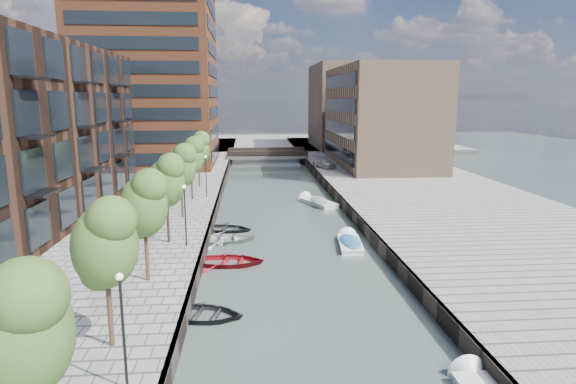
{
  "coord_description": "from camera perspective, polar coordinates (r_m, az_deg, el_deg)",
  "views": [
    {
      "loc": [
        -2.95,
        -7.11,
        10.7
      ],
      "look_at": [
        0.0,
        29.24,
        3.5
      ],
      "focal_mm": 30.0,
      "sensor_mm": 36.0,
      "label": 1
    }
  ],
  "objects": [
    {
      "name": "water",
      "position": [
        48.4,
        -1.03,
        -1.61
      ],
      "size": [
        300.0,
        300.0,
        0.0
      ],
      "primitive_type": "plane",
      "color": "#38473F",
      "rests_on": "ground"
    },
    {
      "name": "quay_right",
      "position": [
        51.79,
        16.93,
        -0.68
      ],
      "size": [
        20.0,
        140.0,
        1.0
      ],
      "primitive_type": "cube",
      "color": "gray",
      "rests_on": "ground"
    },
    {
      "name": "quay_wall_left",
      "position": [
        48.3,
        -8.28,
        -1.14
      ],
      "size": [
        0.25,
        140.0,
        1.0
      ],
      "primitive_type": "cube",
      "color": "#332823",
      "rests_on": "ground"
    },
    {
      "name": "quay_wall_right",
      "position": [
        49.04,
        6.1,
        -0.9
      ],
      "size": [
        0.25,
        140.0,
        1.0
      ],
      "primitive_type": "cube",
      "color": "#332823",
      "rests_on": "ground"
    },
    {
      "name": "far_closure",
      "position": [
        107.63,
        -3.06,
        5.71
      ],
      "size": [
        80.0,
        40.0,
        1.0
      ],
      "primitive_type": "cube",
      "color": "gray",
      "rests_on": "ground"
    },
    {
      "name": "apartment_block",
      "position": [
        40.93,
        -29.42,
        5.96
      ],
      "size": [
        8.0,
        38.0,
        14.0
      ],
      "primitive_type": "cube",
      "color": "black",
      "rests_on": "quay_left"
    },
    {
      "name": "tower",
      "position": [
        73.66,
        -16.18,
        14.87
      ],
      "size": [
        18.0,
        18.0,
        30.0
      ],
      "primitive_type": "cube",
      "color": "brown",
      "rests_on": "quay_left"
    },
    {
      "name": "tan_block_near",
      "position": [
        71.71,
        10.82,
        8.81
      ],
      "size": [
        12.0,
        25.0,
        14.0
      ],
      "primitive_type": "cube",
      "color": "#9A795E",
      "rests_on": "quay_right"
    },
    {
      "name": "tan_block_far",
      "position": [
        96.99,
        6.73,
        10.09
      ],
      "size": [
        12.0,
        20.0,
        16.0
      ],
      "primitive_type": "cube",
      "color": "#9A795E",
      "rests_on": "quay_right"
    },
    {
      "name": "bridge",
      "position": [
        79.71,
        -2.49,
        4.45
      ],
      "size": [
        13.0,
        6.0,
        1.3
      ],
      "color": "gray",
      "rests_on": "ground"
    },
    {
      "name": "tree_0",
      "position": [
        13.54,
        -29.29,
        -13.8
      ],
      "size": [
        2.5,
        2.5,
        5.95
      ],
      "color": "#382619",
      "rests_on": "quay_left"
    },
    {
      "name": "tree_1",
      "position": [
        19.69,
        -20.92,
        -5.47
      ],
      "size": [
        2.5,
        2.5,
        5.95
      ],
      "color": "#382619",
      "rests_on": "quay_left"
    },
    {
      "name": "tree_2",
      "position": [
        26.27,
        -16.73,
        -1.15
      ],
      "size": [
        2.5,
        2.5,
        5.95
      ],
      "color": "#382619",
      "rests_on": "quay_left"
    },
    {
      "name": "tree_3",
      "position": [
        33.03,
        -14.25,
        1.43
      ],
      "size": [
        2.5,
        2.5,
        5.95
      ],
      "color": "#382619",
      "rests_on": "quay_left"
    },
    {
      "name": "tree_4",
      "position": [
        39.87,
        -12.62,
        3.13
      ],
      "size": [
        2.5,
        2.5,
        5.95
      ],
      "color": "#382619",
      "rests_on": "quay_left"
    },
    {
      "name": "tree_5",
      "position": [
        46.75,
        -11.46,
        4.32
      ],
      "size": [
        2.5,
        2.5,
        5.95
      ],
      "color": "#382619",
      "rests_on": "quay_left"
    },
    {
      "name": "tree_6",
      "position": [
        53.67,
        -10.6,
        5.21
      ],
      "size": [
        2.5,
        2.5,
        5.95
      ],
      "color": "#382619",
      "rests_on": "quay_left"
    },
    {
      "name": "lamp_0",
      "position": [
        17.26,
        -19.03,
        -14.07
      ],
      "size": [
        0.24,
        0.24,
        4.12
      ],
      "color": "black",
      "rests_on": "quay_left"
    },
    {
      "name": "lamp_1",
      "position": [
        32.21,
        -12.11,
        -1.97
      ],
      "size": [
        0.24,
        0.24,
        4.12
      ],
      "color": "black",
      "rests_on": "quay_left"
    },
    {
      "name": "lamp_2",
      "position": [
        47.84,
        -9.69,
        2.37
      ],
      "size": [
        0.24,
        0.24,
        4.12
      ],
      "color": "black",
      "rests_on": "quay_left"
    },
    {
      "name": "sloop_0",
      "position": [
        24.88,
        -10.16,
        -14.48
      ],
      "size": [
        4.78,
        3.87,
        0.87
      ],
      "primitive_type": "imported",
      "rotation": [
        0.0,
        0.0,
        1.35
      ],
      "color": "black",
      "rests_on": "ground"
    },
    {
      "name": "sloop_2",
      "position": [
        31.85,
        -6.97,
        -8.54
      ],
      "size": [
        4.88,
        3.69,
        0.95
      ],
      "primitive_type": "imported",
      "rotation": [
        0.0,
        0.0,
        1.48
      ],
      "color": "maroon",
      "rests_on": "ground"
    },
    {
      "name": "sloop_3",
      "position": [
        36.57,
        -7.45,
        -5.94
      ],
      "size": [
        5.17,
        4.09,
        0.97
      ],
      "primitive_type": "imported",
      "rotation": [
        0.0,
        0.0,
        1.74
      ],
      "color": "silver",
      "rests_on": "ground"
    },
    {
      "name": "sloop_4",
      "position": [
        39.61,
        -7.24,
        -4.6
      ],
      "size": [
        4.74,
        3.92,
        0.85
      ],
      "primitive_type": "imported",
      "rotation": [
        0.0,
        0.0,
        1.3
      ],
      "color": "black",
      "rests_on": "ground"
    },
    {
      "name": "motorboat_3",
      "position": [
        35.82,
        7.31,
        -6.0
      ],
      "size": [
        2.03,
        4.67,
        1.51
      ],
      "color": "white",
      "rests_on": "ground"
    },
    {
      "name": "motorboat_4",
      "position": [
        49.02,
        3.38,
        -1.21
      ],
      "size": [
        3.68,
        5.35,
        1.7
      ],
      "color": "silver",
      "rests_on": "ground"
    },
    {
      "name": "car",
      "position": [
        67.5,
        4.32,
        3.48
      ],
      "size": [
        3.18,
        4.46,
        1.41
      ],
      "primitive_type": "imported",
      "rotation": [
        0.0,
        0.0,
        0.41
      ],
      "color": "silver",
      "rests_on": "quay_right"
    }
  ]
}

